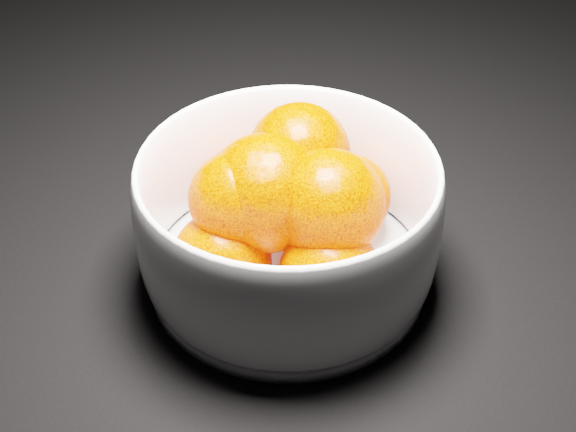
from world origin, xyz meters
The scene contains 2 objects.
bowl centered at (0.25, 0.25, 0.05)m, with size 0.20×0.20×0.10m.
orange_pile centered at (0.25, 0.25, 0.06)m, with size 0.16×0.16×0.10m.
Camera 1 is at (0.47, -0.08, 0.38)m, focal length 50.00 mm.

